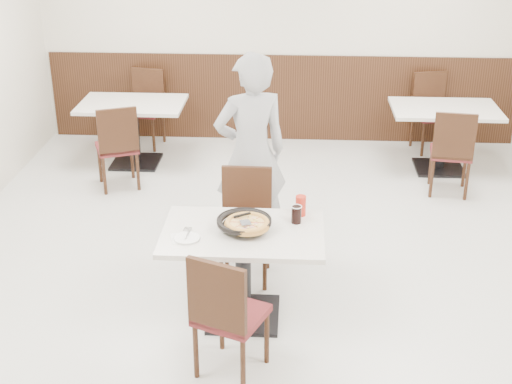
# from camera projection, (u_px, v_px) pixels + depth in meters

# --- Properties ---
(floor) EXTENTS (7.00, 7.00, 0.00)m
(floor) POSITION_uv_depth(u_px,v_px,m) (270.00, 277.00, 6.12)
(floor) COLOR #A8A8A4
(floor) RESTS_ON ground
(wall_back) EXTENTS (6.00, 0.04, 2.80)m
(wall_back) POSITION_uv_depth(u_px,v_px,m) (282.00, 31.00, 8.73)
(wall_back) COLOR beige
(wall_back) RESTS_ON floor
(wainscot_back) EXTENTS (5.90, 0.03, 1.10)m
(wainscot_back) POSITION_uv_depth(u_px,v_px,m) (281.00, 98.00, 9.06)
(wainscot_back) COLOR black
(wainscot_back) RESTS_ON floor
(main_table) EXTENTS (1.29, 0.94, 0.75)m
(main_table) POSITION_uv_depth(u_px,v_px,m) (243.00, 275.00, 5.43)
(main_table) COLOR silver
(main_table) RESTS_ON floor
(chair_near) EXTENTS (0.55, 0.55, 0.95)m
(chair_near) POSITION_uv_depth(u_px,v_px,m) (231.00, 312.00, 4.79)
(chair_near) COLOR black
(chair_near) RESTS_ON floor
(chair_far) EXTENTS (0.43, 0.43, 0.95)m
(chair_far) POSITION_uv_depth(u_px,v_px,m) (245.00, 228.00, 5.92)
(chair_far) COLOR black
(chair_far) RESTS_ON floor
(trivet) EXTENTS (0.15, 0.15, 0.04)m
(trivet) POSITION_uv_depth(u_px,v_px,m) (246.00, 229.00, 5.26)
(trivet) COLOR black
(trivet) RESTS_ON main_table
(pizza_pan) EXTENTS (0.36, 0.36, 0.01)m
(pizza_pan) POSITION_uv_depth(u_px,v_px,m) (244.00, 225.00, 5.28)
(pizza_pan) COLOR black
(pizza_pan) RESTS_ON trivet
(pizza) EXTENTS (0.37, 0.37, 0.02)m
(pizza) POSITION_uv_depth(u_px,v_px,m) (247.00, 225.00, 5.24)
(pizza) COLOR #B78742
(pizza) RESTS_ON pizza_pan
(pizza_server) EXTENTS (0.10, 0.11, 0.00)m
(pizza_server) POSITION_uv_depth(u_px,v_px,m) (245.00, 222.00, 5.20)
(pizza_server) COLOR silver
(pizza_server) RESTS_ON pizza
(napkin) EXTENTS (0.20, 0.20, 0.00)m
(napkin) POSITION_uv_depth(u_px,v_px,m) (183.00, 238.00, 5.18)
(napkin) COLOR white
(napkin) RESTS_ON main_table
(side_plate) EXTENTS (0.21, 0.21, 0.01)m
(side_plate) POSITION_uv_depth(u_px,v_px,m) (187.00, 238.00, 5.16)
(side_plate) COLOR white
(side_plate) RESTS_ON napkin
(fork) EXTENTS (0.03, 0.17, 0.00)m
(fork) POSITION_uv_depth(u_px,v_px,m) (188.00, 234.00, 5.19)
(fork) COLOR silver
(fork) RESTS_ON side_plate
(cola_glass) EXTENTS (0.08, 0.08, 0.13)m
(cola_glass) POSITION_uv_depth(u_px,v_px,m) (296.00, 215.00, 5.38)
(cola_glass) COLOR black
(cola_glass) RESTS_ON main_table
(red_cup) EXTENTS (0.09, 0.09, 0.16)m
(red_cup) POSITION_uv_depth(u_px,v_px,m) (301.00, 206.00, 5.49)
(red_cup) COLOR #B42416
(red_cup) RESTS_ON main_table
(diner_person) EXTENTS (0.78, 0.64, 1.82)m
(diner_person) POSITION_uv_depth(u_px,v_px,m) (251.00, 154.00, 6.28)
(diner_person) COLOR #A1A2A6
(diner_person) RESTS_ON floor
(bg_table_left) EXTENTS (1.22, 0.84, 0.75)m
(bg_table_left) POSITION_uv_depth(u_px,v_px,m) (134.00, 133.00, 8.36)
(bg_table_left) COLOR silver
(bg_table_left) RESTS_ON floor
(bg_chair_left_near) EXTENTS (0.55, 0.55, 0.95)m
(bg_chair_left_near) POSITION_uv_depth(u_px,v_px,m) (117.00, 146.00, 7.70)
(bg_chair_left_near) COLOR black
(bg_chair_left_near) RESTS_ON floor
(bg_chair_left_far) EXTENTS (0.49, 0.49, 0.95)m
(bg_chair_left_far) POSITION_uv_depth(u_px,v_px,m) (144.00, 110.00, 8.87)
(bg_chair_left_far) COLOR black
(bg_chair_left_far) RESTS_ON floor
(bg_table_right) EXTENTS (1.26, 0.90, 0.75)m
(bg_table_right) POSITION_uv_depth(u_px,v_px,m) (442.00, 139.00, 8.19)
(bg_table_right) COLOR silver
(bg_table_right) RESTS_ON floor
(bg_chair_right_near) EXTENTS (0.47, 0.47, 0.95)m
(bg_chair_right_near) POSITION_uv_depth(u_px,v_px,m) (451.00, 151.00, 7.56)
(bg_chair_right_near) COLOR black
(bg_chair_right_near) RESTS_ON floor
(bg_chair_right_far) EXTENTS (0.51, 0.51, 0.95)m
(bg_chair_right_far) POSITION_uv_depth(u_px,v_px,m) (433.00, 114.00, 8.72)
(bg_chair_right_far) COLOR black
(bg_chair_right_far) RESTS_ON floor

